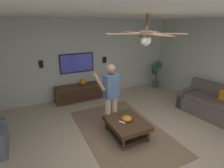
# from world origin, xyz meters

# --- Properties ---
(ground_plane) EXTENTS (8.00, 8.00, 0.00)m
(ground_plane) POSITION_xyz_m (0.00, 0.00, 0.00)
(ground_plane) COLOR tan
(wall_back_tv) EXTENTS (0.10, 6.87, 2.69)m
(wall_back_tv) POSITION_xyz_m (3.20, 0.00, 1.34)
(wall_back_tv) COLOR #B2B7AD
(wall_back_tv) RESTS_ON ground
(ceiling_slab) EXTENTS (6.49, 6.87, 0.10)m
(ceiling_slab) POSITION_xyz_m (0.00, 0.00, 2.74)
(ceiling_slab) COLOR white
(area_rug) EXTENTS (2.97, 1.85, 0.01)m
(area_rug) POSITION_xyz_m (0.60, -0.10, 0.01)
(area_rug) COLOR #7A604C
(area_rug) RESTS_ON ground
(couch) EXTENTS (1.99, 1.07, 0.87)m
(couch) POSITION_xyz_m (0.07, -2.83, 0.32)
(couch) COLOR #564C47
(couch) RESTS_ON ground
(coffee_table) EXTENTS (1.00, 0.80, 0.40)m
(coffee_table) POSITION_xyz_m (0.40, -0.10, 0.30)
(coffee_table) COLOR #422B1C
(coffee_table) RESTS_ON ground
(media_console) EXTENTS (0.45, 1.70, 0.55)m
(media_console) POSITION_xyz_m (2.86, 0.26, 0.28)
(media_console) COLOR #422B1C
(media_console) RESTS_ON ground
(tv) EXTENTS (0.05, 1.14, 0.64)m
(tv) POSITION_xyz_m (3.10, 0.26, 1.26)
(tv) COLOR black
(person_standing) EXTENTS (0.60, 0.60, 1.64)m
(person_standing) POSITION_xyz_m (0.93, 0.05, 0.93)
(person_standing) COLOR #C6B793
(person_standing) RESTS_ON ground
(potted_plant_tall) EXTENTS (0.41, 0.45, 1.08)m
(potted_plant_tall) POSITION_xyz_m (2.73, -2.88, 0.66)
(potted_plant_tall) COLOR #4C4C51
(potted_plant_tall) RESTS_ON ground
(bowl) EXTENTS (0.24, 0.24, 0.11)m
(bowl) POSITION_xyz_m (0.41, -0.11, 0.45)
(bowl) COLOR orange
(bowl) RESTS_ON coffee_table
(remote_white) EXTENTS (0.15, 0.11, 0.02)m
(remote_white) POSITION_xyz_m (0.37, 0.04, 0.41)
(remote_white) COLOR white
(remote_white) RESTS_ON coffee_table
(vase_round) EXTENTS (0.22, 0.22, 0.22)m
(vase_round) POSITION_xyz_m (2.83, 0.17, 0.66)
(vase_round) COLOR orange
(vase_round) RESTS_ON media_console
(wall_speaker_left) EXTENTS (0.06, 0.12, 0.22)m
(wall_speaker_left) POSITION_xyz_m (3.12, -0.76, 1.28)
(wall_speaker_left) COLOR black
(wall_speaker_right) EXTENTS (0.06, 0.12, 0.22)m
(wall_speaker_right) POSITION_xyz_m (3.12, 1.39, 1.33)
(wall_speaker_right) COLOR black
(ceiling_fan) EXTENTS (1.20, 1.15, 0.46)m
(ceiling_fan) POSITION_xyz_m (-0.40, 0.10, 2.36)
(ceiling_fan) COLOR #4C3828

